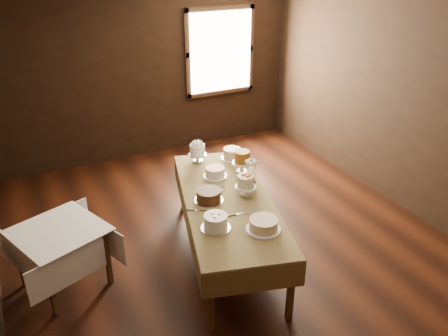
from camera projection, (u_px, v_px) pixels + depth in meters
floor at (231, 246)px, 5.43m from camera, size 5.00×6.00×0.01m
wall_back at (145, 72)px, 7.21m from camera, size 5.00×0.02×2.80m
wall_right at (407, 104)px, 5.80m from camera, size 0.02×6.00×2.80m
window at (221, 52)px, 7.59m from camera, size 1.10×0.05×1.30m
display_table at (228, 203)px, 5.00m from camera, size 1.53×2.55×0.74m
side_table at (59, 236)px, 4.57m from camera, size 1.05×1.05×0.68m
cake_meringue at (198, 153)px, 5.77m from camera, size 0.23×0.23×0.24m
cake_speckled at (232, 154)px, 5.86m from camera, size 0.32×0.32×0.14m
cake_lattice at (215, 173)px, 5.41m from camera, size 0.29×0.29×0.11m
cake_caramel at (242, 163)px, 5.50m from camera, size 0.25×0.25×0.28m
cake_chocolate at (209, 196)px, 4.91m from camera, size 0.32×0.32×0.13m
cake_flowers at (246, 186)px, 5.00m from camera, size 0.26×0.26×0.25m
cake_swirl at (216, 222)px, 4.42m from camera, size 0.30×0.30×0.15m
cake_cream at (263, 225)px, 4.41m from camera, size 0.37×0.37×0.12m
cake_server_a at (243, 213)px, 4.71m from camera, size 0.24×0.04×0.01m
cake_server_c at (220, 187)px, 5.20m from camera, size 0.10×0.24×0.01m
cake_server_d at (248, 184)px, 5.27m from camera, size 0.23×0.13×0.01m
cake_server_e at (203, 211)px, 4.74m from camera, size 0.21×0.16×0.01m
flower_vase at (251, 182)px, 5.18m from camera, size 0.18×0.18×0.14m
flower_bouquet at (251, 167)px, 5.09m from camera, size 0.14×0.14×0.20m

